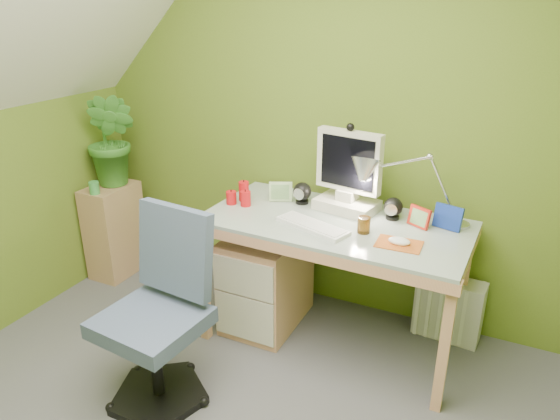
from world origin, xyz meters
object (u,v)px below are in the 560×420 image
at_px(desk, 333,282).
at_px(desk_lamp, 432,173).
at_px(monitor, 349,167).
at_px(side_ledge, 115,230).
at_px(potted_plant, 112,140).
at_px(task_chair, 151,320).
at_px(radiator, 449,308).

xyz_separation_m(desk, desk_lamp, (0.45, 0.18, 0.67)).
bearing_deg(desk, desk_lamp, 23.59).
xyz_separation_m(monitor, side_ledge, (-1.70, -0.10, -0.68)).
relative_size(desk_lamp, potted_plant, 0.88).
relative_size(potted_plant, task_chair, 0.69).
xyz_separation_m(desk, task_chair, (-0.61, -0.85, 0.09)).
bearing_deg(desk, potted_plant, 177.36).
bearing_deg(radiator, monitor, -162.68).
height_order(side_ledge, task_chair, task_chair).
bearing_deg(potted_plant, monitor, 1.77).
distance_m(desk, potted_plant, 1.78).
bearing_deg(desk, radiator, 29.27).
relative_size(task_chair, radiator, 2.47).
height_order(monitor, side_ledge, monitor).
relative_size(potted_plant, radiator, 1.70).
bearing_deg(desk_lamp, radiator, 35.89).
height_order(monitor, radiator, monitor).
bearing_deg(potted_plant, desk_lamp, 1.39).
relative_size(monitor, radiator, 1.34).
bearing_deg(desk_lamp, potted_plant, 177.00).
distance_m(task_chair, radiator, 1.72).
height_order(monitor, desk_lamp, desk_lamp).
xyz_separation_m(potted_plant, task_chair, (1.06, -0.98, -0.53)).
bearing_deg(desk_lamp, task_chair, -140.00).
xyz_separation_m(desk, side_ledge, (-1.70, 0.08, -0.05)).
height_order(desk_lamp, potted_plant, desk_lamp).
xyz_separation_m(side_ledge, potted_plant, (0.04, 0.05, 0.66)).
relative_size(desk_lamp, radiator, 1.50).
relative_size(desk, monitor, 2.79).
distance_m(monitor, task_chair, 1.32).
xyz_separation_m(desk_lamp, side_ledge, (-2.15, -0.10, -0.71)).
relative_size(monitor, potted_plant, 0.79).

